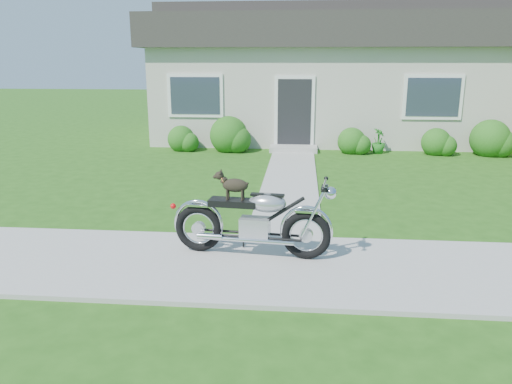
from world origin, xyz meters
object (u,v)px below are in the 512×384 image
(potted_plant_right, at_px, (378,141))
(motorcycle_with_dog, at_px, (254,220))
(house, at_px, (339,74))
(potted_plant_left, at_px, (239,139))

(potted_plant_right, xyz_separation_m, motorcycle_with_dog, (-2.85, -8.26, 0.19))
(house, xyz_separation_m, potted_plant_right, (0.97, -3.44, -1.79))
(potted_plant_left, relative_size, motorcycle_with_dog, 0.33)
(house, relative_size, potted_plant_right, 17.36)
(motorcycle_with_dog, bearing_deg, house, 86.77)
(house, bearing_deg, potted_plant_left, -132.28)
(house, height_order, potted_plant_left, house)
(house, xyz_separation_m, motorcycle_with_dog, (-1.88, -11.70, -1.61))
(potted_plant_right, height_order, motorcycle_with_dog, motorcycle_with_dog)
(house, height_order, motorcycle_with_dog, house)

